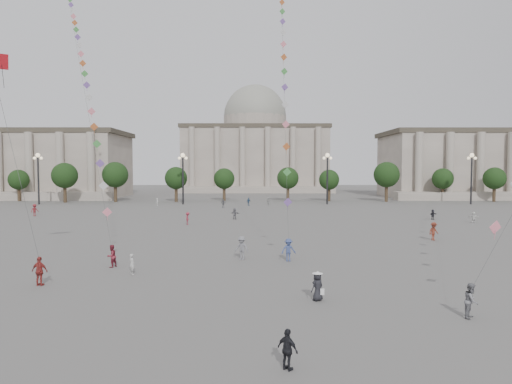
{
  "coord_description": "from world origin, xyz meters",
  "views": [
    {
      "loc": [
        -0.07,
        -24.61,
        7.53
      ],
      "look_at": [
        0.03,
        12.0,
        5.61
      ],
      "focal_mm": 32.0,
      "sensor_mm": 36.0,
      "label": 1
    }
  ],
  "objects": [
    {
      "name": "person_crowd_17",
      "position": [
        -9.01,
        35.81,
        0.84
      ],
      "size": [
        0.67,
        1.11,
        1.68
      ],
      "primitive_type": "imported",
      "rotation": [
        0.0,
        0.0,
        1.62
      ],
      "color": "#9E2B3D",
      "rests_on": "ground"
    },
    {
      "name": "person_crowd_6",
      "position": [
        -1.15,
        12.6,
        0.97
      ],
      "size": [
        1.44,
        1.21,
        1.93
      ],
      "primitive_type": "imported",
      "rotation": [
        0.0,
        0.0,
        5.81
      ],
      "color": "slate",
      "rests_on": "ground"
    },
    {
      "name": "tourist_1",
      "position": [
        1.15,
        -7.99,
        0.78
      ],
      "size": [
        0.93,
        0.9,
        1.57
      ],
      "primitive_type": "imported",
      "rotation": [
        0.0,
        0.0,
        2.4
      ],
      "color": "black",
      "rests_on": "ground"
    },
    {
      "name": "kite_train_west",
      "position": [
        -22.21,
        33.28,
        23.22
      ],
      "size": [
        21.59,
        43.86,
        63.74
      ],
      "color": "#3F3F3F",
      "rests_on": "ground"
    },
    {
      "name": "person_crowd_16",
      "position": [
        -6.07,
        61.72,
        0.82
      ],
      "size": [
        0.99,
        0.48,
        1.65
      ],
      "primitive_type": "imported",
      "rotation": [
        0.0,
        0.0,
        6.2
      ],
      "color": "#58595D",
      "rests_on": "ground"
    },
    {
      "name": "person_crowd_4",
      "position": [
        2.67,
        68.0,
        0.78
      ],
      "size": [
        1.09,
        1.5,
        1.57
      ],
      "primitive_type": "imported",
      "rotation": [
        0.0,
        0.0,
        4.22
      ],
      "color": "#B2B2AD",
      "rests_on": "ground"
    },
    {
      "name": "hall_central",
      "position": [
        0.0,
        129.22,
        14.23
      ],
      "size": [
        48.3,
        34.3,
        35.5
      ],
      "color": "gray",
      "rests_on": "ground"
    },
    {
      "name": "person_crowd_13",
      "position": [
        -8.78,
        7.37,
        0.74
      ],
      "size": [
        0.62,
        0.64,
        1.48
      ],
      "primitive_type": "imported",
      "rotation": [
        0.0,
        0.0,
        2.3
      ],
      "color": "#B7B7B2",
      "rests_on": "ground"
    },
    {
      "name": "person_crowd_8",
      "position": [
        18.61,
        22.59,
        0.95
      ],
      "size": [
        1.41,
        1.18,
        1.9
      ],
      "primitive_type": "imported",
      "rotation": [
        0.0,
        0.0,
        0.47
      ],
      "color": "brown",
      "rests_on": "ground"
    },
    {
      "name": "hat_person",
      "position": [
        3.5,
        0.93,
        0.86
      ],
      "size": [
        0.95,
        0.9,
        1.69
      ],
      "color": "black",
      "rests_on": "ground"
    },
    {
      "name": "lamp_post_far_west",
      "position": [
        -45.0,
        70.0,
        7.35
      ],
      "size": [
        2.0,
        0.9,
        10.65
      ],
      "color": "#262628",
      "rests_on": "ground"
    },
    {
      "name": "kite_flyer_1",
      "position": [
        2.66,
        11.92,
        0.92
      ],
      "size": [
        1.3,
        0.91,
        1.85
      ],
      "primitive_type": "imported",
      "rotation": [
        0.0,
        0.0,
        0.2
      ],
      "color": "#38487F",
      "rests_on": "ground"
    },
    {
      "name": "kite_flyer_0",
      "position": [
        -10.96,
        9.73,
        0.86
      ],
      "size": [
        0.96,
        1.04,
        1.71
      ],
      "primitive_type": "imported",
      "rotation": [
        0.0,
        0.0,
        4.22
      ],
      "color": "maroon",
      "rests_on": "ground"
    },
    {
      "name": "kite_train_mid",
      "position": [
        3.53,
        36.66,
        28.53
      ],
      "size": [
        2.37,
        46.07,
        68.19
      ],
      "color": "#3F3F3F",
      "rests_on": "ground"
    },
    {
      "name": "person_crowd_10",
      "position": [
        -19.59,
        66.33,
        0.79
      ],
      "size": [
        0.51,
        0.65,
        1.58
      ],
      "primitive_type": "imported",
      "rotation": [
        0.0,
        0.0,
        1.83
      ],
      "color": "white",
      "rests_on": "ground"
    },
    {
      "name": "lamp_post_mid_west",
      "position": [
        -15.0,
        70.0,
        7.35
      ],
      "size": [
        2.0,
        0.9,
        10.65
      ],
      "color": "#262628",
      "rests_on": "ground"
    },
    {
      "name": "tree_row",
      "position": [
        0.0,
        78.0,
        5.39
      ],
      "size": [
        137.12,
        5.12,
        8.0
      ],
      "color": "#3B2A1D",
      "rests_on": "ground"
    },
    {
      "name": "ground",
      "position": [
        0.0,
        0.0,
        0.0
      ],
      "size": [
        360.0,
        360.0,
        0.0
      ],
      "primitive_type": "plane",
      "color": "#5A5854",
      "rests_on": "ground"
    },
    {
      "name": "person_crowd_7",
      "position": [
        29.98,
        37.54,
        0.78
      ],
      "size": [
        1.48,
        1.13,
        1.56
      ],
      "primitive_type": "imported",
      "rotation": [
        0.0,
        0.0,
        2.62
      ],
      "color": "white",
      "rests_on": "ground"
    },
    {
      "name": "kite_flyer_2",
      "position": [
        10.81,
        -2.1,
        0.88
      ],
      "size": [
        1.05,
        1.09,
        1.77
      ],
      "primitive_type": "imported",
      "rotation": [
        0.0,
        0.0,
        0.93
      ],
      "color": "slate",
      "rests_on": "ground"
    },
    {
      "name": "lamp_post_far_east",
      "position": [
        45.0,
        70.0,
        7.35
      ],
      "size": [
        2.0,
        0.9,
        10.65
      ],
      "color": "#262628",
      "rests_on": "ground"
    },
    {
      "name": "tourist_0",
      "position": [
        -13.85,
        4.29,
        0.94
      ],
      "size": [
        1.17,
        0.66,
        1.88
      ],
      "primitive_type": "imported",
      "rotation": [
        0.0,
        0.0,
        2.95
      ],
      "color": "maroon",
      "rests_on": "ground"
    },
    {
      "name": "lamp_post_mid_east",
      "position": [
        15.0,
        70.0,
        7.35
      ],
      "size": [
        2.0,
        0.9,
        10.65
      ],
      "color": "#262628",
      "rests_on": "ground"
    },
    {
      "name": "person_crowd_2",
      "position": [
        -34.68,
        46.8,
        0.95
      ],
      "size": [
        1.27,
        1.41,
        1.9
      ],
      "primitive_type": "imported",
      "rotation": [
        0.0,
        0.0,
        0.98
      ],
      "color": "maroon",
      "rests_on": "ground"
    },
    {
      "name": "person_crowd_12",
      "position": [
        -3.02,
        42.25,
        0.83
      ],
      "size": [
        1.54,
        1.25,
        1.65
      ],
      "primitive_type": "imported",
      "rotation": [
        0.0,
        0.0,
        2.55
      ],
      "color": "slate",
      "rests_on": "ground"
    },
    {
      "name": "person_crowd_0",
      "position": [
        -1.35,
        66.94,
        0.81
      ],
      "size": [
        0.99,
        0.91,
        1.63
      ],
      "primitive_type": "imported",
      "rotation": [
        0.0,
        0.0,
        0.67
      ],
      "color": "#395881",
      "rests_on": "ground"
    },
    {
      "name": "person_crowd_9",
      "position": [
        26.03,
        41.79,
        0.74
      ],
      "size": [
        1.4,
        1.1,
        1.49
      ],
      "primitive_type": "imported",
      "rotation": [
        0.0,
        0.0,
        0.55
      ],
      "color": "black",
      "rests_on": "ground"
    }
  ]
}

